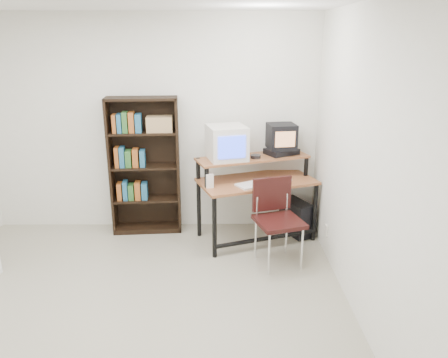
{
  "coord_description": "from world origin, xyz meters",
  "views": [
    {
      "loc": [
        0.82,
        -3.22,
        2.32
      ],
      "look_at": [
        0.86,
        1.1,
        0.91
      ],
      "focal_mm": 35.0,
      "sensor_mm": 36.0,
      "label": 1
    }
  ],
  "objects_px": {
    "crt_monitor": "(227,143)",
    "pc_tower": "(296,217)",
    "computer_desk": "(256,182)",
    "bookshelf": "(145,164)",
    "crt_tv": "(282,136)",
    "school_chair": "(276,212)"
  },
  "relations": [
    {
      "from": "school_chair",
      "to": "bookshelf",
      "type": "relative_size",
      "value": 0.55
    },
    {
      "from": "crt_tv",
      "to": "school_chair",
      "type": "relative_size",
      "value": 0.39
    },
    {
      "from": "school_chair",
      "to": "computer_desk",
      "type": "bearing_deg",
      "value": 89.16
    },
    {
      "from": "crt_tv",
      "to": "pc_tower",
      "type": "xyz_separation_m",
      "value": [
        0.2,
        -0.12,
        -0.99
      ]
    },
    {
      "from": "computer_desk",
      "to": "bookshelf",
      "type": "xyz_separation_m",
      "value": [
        -1.33,
        0.24,
        0.16
      ]
    },
    {
      "from": "pc_tower",
      "to": "crt_monitor",
      "type": "bearing_deg",
      "value": 159.73
    },
    {
      "from": "bookshelf",
      "to": "school_chair",
      "type": "bearing_deg",
      "value": -32.93
    },
    {
      "from": "computer_desk",
      "to": "crt_tv",
      "type": "distance_m",
      "value": 0.63
    },
    {
      "from": "computer_desk",
      "to": "school_chair",
      "type": "height_order",
      "value": "computer_desk"
    },
    {
      "from": "pc_tower",
      "to": "school_chair",
      "type": "bearing_deg",
      "value": -142.1
    },
    {
      "from": "crt_monitor",
      "to": "pc_tower",
      "type": "relative_size",
      "value": 1.13
    },
    {
      "from": "crt_monitor",
      "to": "school_chair",
      "type": "bearing_deg",
      "value": -64.59
    },
    {
      "from": "computer_desk",
      "to": "crt_monitor",
      "type": "bearing_deg",
      "value": 157.45
    },
    {
      "from": "computer_desk",
      "to": "school_chair",
      "type": "relative_size",
      "value": 1.61
    },
    {
      "from": "crt_monitor",
      "to": "crt_tv",
      "type": "relative_size",
      "value": 1.44
    },
    {
      "from": "crt_tv",
      "to": "school_chair",
      "type": "height_order",
      "value": "crt_tv"
    },
    {
      "from": "crt_monitor",
      "to": "pc_tower",
      "type": "height_order",
      "value": "crt_monitor"
    },
    {
      "from": "computer_desk",
      "to": "crt_monitor",
      "type": "height_order",
      "value": "crt_monitor"
    },
    {
      "from": "bookshelf",
      "to": "computer_desk",
      "type": "bearing_deg",
      "value": -14.41
    },
    {
      "from": "crt_tv",
      "to": "pc_tower",
      "type": "bearing_deg",
      "value": -39.22
    },
    {
      "from": "computer_desk",
      "to": "crt_tv",
      "type": "bearing_deg",
      "value": 16.2
    },
    {
      "from": "crt_tv",
      "to": "pc_tower",
      "type": "relative_size",
      "value": 0.79
    }
  ]
}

